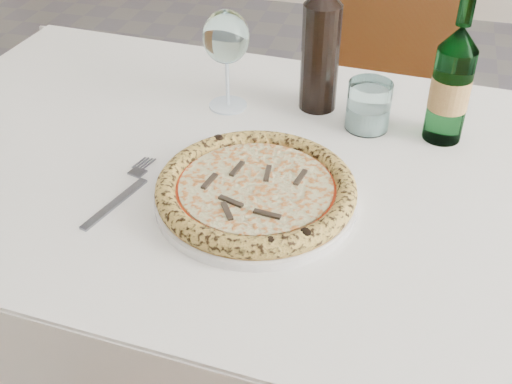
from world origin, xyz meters
TOP-DOWN VIEW (x-y plane):
  - dining_table at (-0.17, 0.24)m, footprint 1.42×0.89m
  - chair_far at (-0.07, 1.04)m, footprint 0.46×0.46m
  - plate at (-0.17, 0.14)m, footprint 0.31×0.31m
  - pizza at (-0.17, 0.14)m, footprint 0.30×0.30m
  - fork at (-0.38, 0.10)m, footprint 0.05×0.20m
  - wine_glass at (-0.30, 0.41)m, footprint 0.08×0.08m
  - tumbler at (-0.04, 0.40)m, footprint 0.08×0.08m
  - beer_bottle at (0.09, 0.40)m, footprint 0.07×0.07m
  - wine_bottle at (-0.14, 0.46)m, footprint 0.07×0.07m

SIDE VIEW (x-z plane):
  - chair_far at x=-0.07m, z-range 0.07..1.00m
  - dining_table at x=-0.17m, z-range 0.28..1.04m
  - fork at x=-0.38m, z-range 0.76..0.76m
  - plate at x=-0.17m, z-range 0.76..0.77m
  - pizza at x=-0.17m, z-range 0.77..0.80m
  - tumbler at x=-0.04m, z-range 0.75..0.84m
  - beer_bottle at x=0.09m, z-range 0.73..0.99m
  - wine_bottle at x=-0.14m, z-range 0.74..1.02m
  - wine_glass at x=-0.30m, z-range 0.80..0.98m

